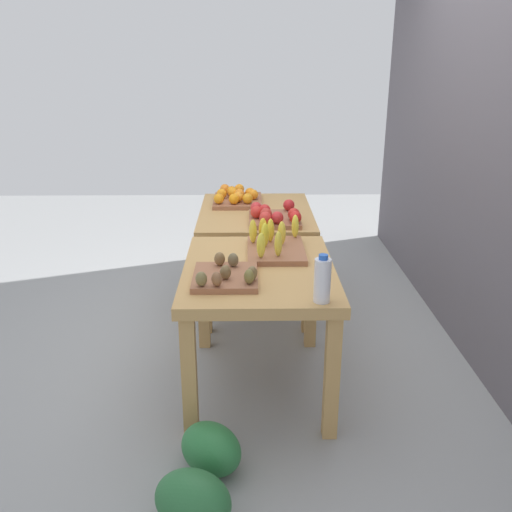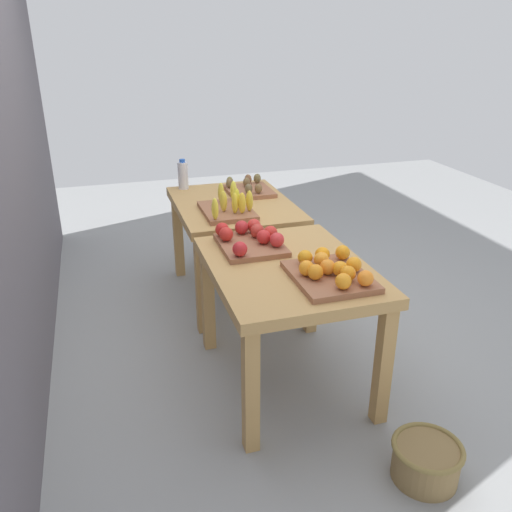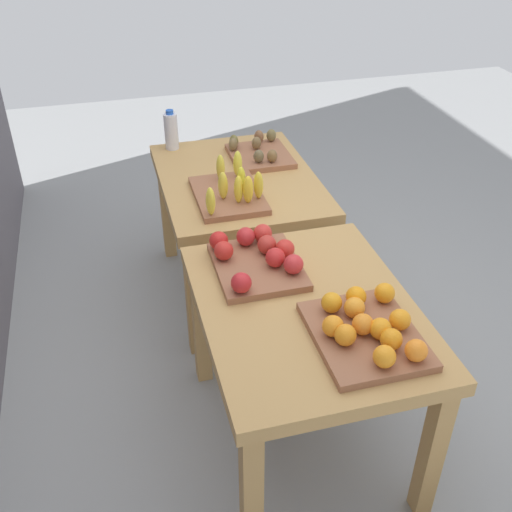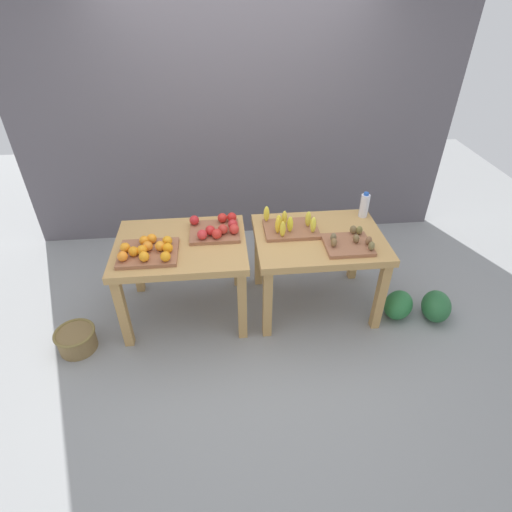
{
  "view_description": "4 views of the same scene",
  "coord_description": "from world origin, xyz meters",
  "px_view_note": "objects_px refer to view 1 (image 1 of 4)",
  "views": [
    {
      "loc": [
        3.34,
        -0.06,
        1.79
      ],
      "look_at": [
        -0.09,
        -0.01,
        0.55
      ],
      "focal_mm": 39.46,
      "sensor_mm": 36.0,
      "label": 1
    },
    {
      "loc": [
        -2.91,
        0.89,
        1.85
      ],
      "look_at": [
        -0.01,
        0.0,
        0.54
      ],
      "focal_mm": 37.1,
      "sensor_mm": 36.0,
      "label": 2
    },
    {
      "loc": [
        -2.24,
        0.65,
        2.15
      ],
      "look_at": [
        0.06,
        0.03,
        0.55
      ],
      "focal_mm": 42.63,
      "sensor_mm": 36.0,
      "label": 3
    },
    {
      "loc": [
        -0.22,
        -2.71,
        2.5
      ],
      "look_at": [
        0.05,
        0.03,
        0.54
      ],
      "focal_mm": 28.51,
      "sensor_mm": 36.0,
      "label": 4
    }
  ],
  "objects_px": {
    "display_table_right": "(259,285)",
    "water_bottle": "(322,280)",
    "display_table_left": "(256,225)",
    "watermelon_pile": "(202,475)",
    "kiwi_bin": "(226,275)",
    "wicker_basket": "(216,253)",
    "apple_bin": "(274,216)",
    "banana_crate": "(274,244)",
    "orange_bin": "(237,197)"
  },
  "relations": [
    {
      "from": "kiwi_bin",
      "to": "display_table_right",
      "type": "bearing_deg",
      "value": 139.61
    },
    {
      "from": "display_table_right",
      "to": "banana_crate",
      "type": "bearing_deg",
      "value": 158.55
    },
    {
      "from": "display_table_right",
      "to": "banana_crate",
      "type": "relative_size",
      "value": 2.36
    },
    {
      "from": "banana_crate",
      "to": "kiwi_bin",
      "type": "xyz_separation_m",
      "value": [
        0.43,
        -0.26,
        -0.02
      ]
    },
    {
      "from": "apple_bin",
      "to": "watermelon_pile",
      "type": "bearing_deg",
      "value": -12.46
    },
    {
      "from": "display_table_right",
      "to": "water_bottle",
      "type": "relative_size",
      "value": 4.58
    },
    {
      "from": "watermelon_pile",
      "to": "display_table_left",
      "type": "bearing_deg",
      "value": 172.63
    },
    {
      "from": "apple_bin",
      "to": "kiwi_bin",
      "type": "distance_m",
      "value": 1.06
    },
    {
      "from": "banana_crate",
      "to": "display_table_left",
      "type": "bearing_deg",
      "value": -174.16
    },
    {
      "from": "display_table_left",
      "to": "display_table_right",
      "type": "bearing_deg",
      "value": 0.0
    },
    {
      "from": "water_bottle",
      "to": "watermelon_pile",
      "type": "bearing_deg",
      "value": -51.68
    },
    {
      "from": "orange_bin",
      "to": "kiwi_bin",
      "type": "relative_size",
      "value": 1.2
    },
    {
      "from": "orange_bin",
      "to": "wicker_basket",
      "type": "xyz_separation_m",
      "value": [
        -0.64,
        -0.21,
        -0.67
      ]
    },
    {
      "from": "apple_bin",
      "to": "kiwi_bin",
      "type": "relative_size",
      "value": 1.13
    },
    {
      "from": "kiwi_bin",
      "to": "water_bottle",
      "type": "xyz_separation_m",
      "value": [
        0.25,
        0.44,
        0.08
      ]
    },
    {
      "from": "kiwi_bin",
      "to": "water_bottle",
      "type": "relative_size",
      "value": 1.61
    },
    {
      "from": "display_table_right",
      "to": "kiwi_bin",
      "type": "relative_size",
      "value": 2.84
    },
    {
      "from": "display_table_right",
      "to": "kiwi_bin",
      "type": "distance_m",
      "value": 0.29
    },
    {
      "from": "orange_bin",
      "to": "apple_bin",
      "type": "distance_m",
      "value": 0.58
    },
    {
      "from": "apple_bin",
      "to": "banana_crate",
      "type": "distance_m",
      "value": 0.6
    },
    {
      "from": "watermelon_pile",
      "to": "wicker_basket",
      "type": "relative_size",
      "value": 2.14
    },
    {
      "from": "banana_crate",
      "to": "watermelon_pile",
      "type": "relative_size",
      "value": 0.65
    },
    {
      "from": "kiwi_bin",
      "to": "water_bottle",
      "type": "distance_m",
      "value": 0.51
    },
    {
      "from": "watermelon_pile",
      "to": "kiwi_bin",
      "type": "bearing_deg",
      "value": 172.32
    },
    {
      "from": "orange_bin",
      "to": "water_bottle",
      "type": "relative_size",
      "value": 1.94
    },
    {
      "from": "display_table_left",
      "to": "watermelon_pile",
      "type": "bearing_deg",
      "value": -7.37
    },
    {
      "from": "orange_bin",
      "to": "apple_bin",
      "type": "relative_size",
      "value": 1.06
    },
    {
      "from": "kiwi_bin",
      "to": "wicker_basket",
      "type": "relative_size",
      "value": 1.16
    },
    {
      "from": "display_table_left",
      "to": "watermelon_pile",
      "type": "height_order",
      "value": "display_table_left"
    },
    {
      "from": "orange_bin",
      "to": "apple_bin",
      "type": "bearing_deg",
      "value": 26.33
    },
    {
      "from": "orange_bin",
      "to": "display_table_right",
      "type": "bearing_deg",
      "value": 5.93
    },
    {
      "from": "kiwi_bin",
      "to": "wicker_basket",
      "type": "xyz_separation_m",
      "value": [
        -2.18,
        -0.18,
        -0.66
      ]
    },
    {
      "from": "apple_bin",
      "to": "water_bottle",
      "type": "relative_size",
      "value": 1.82
    },
    {
      "from": "display_table_right",
      "to": "wicker_basket",
      "type": "height_order",
      "value": "display_table_right"
    },
    {
      "from": "display_table_left",
      "to": "apple_bin",
      "type": "xyz_separation_m",
      "value": [
        0.29,
        0.12,
        0.15
      ]
    },
    {
      "from": "display_table_left",
      "to": "orange_bin",
      "type": "height_order",
      "value": "orange_bin"
    },
    {
      "from": "apple_bin",
      "to": "kiwi_bin",
      "type": "height_order",
      "value": "apple_bin"
    },
    {
      "from": "apple_bin",
      "to": "banana_crate",
      "type": "bearing_deg",
      "value": -2.56
    },
    {
      "from": "orange_bin",
      "to": "water_bottle",
      "type": "distance_m",
      "value": 1.84
    },
    {
      "from": "kiwi_bin",
      "to": "display_table_left",
      "type": "bearing_deg",
      "value": 172.79
    },
    {
      "from": "banana_crate",
      "to": "water_bottle",
      "type": "bearing_deg",
      "value": 15.35
    },
    {
      "from": "orange_bin",
      "to": "watermelon_pile",
      "type": "xyz_separation_m",
      "value": [
        2.21,
        -0.12,
        -0.65
      ]
    },
    {
      "from": "banana_crate",
      "to": "wicker_basket",
      "type": "distance_m",
      "value": 1.93
    },
    {
      "from": "display_table_right",
      "to": "water_bottle",
      "type": "bearing_deg",
      "value": 31.83
    },
    {
      "from": "watermelon_pile",
      "to": "apple_bin",
      "type": "bearing_deg",
      "value": 167.54
    },
    {
      "from": "orange_bin",
      "to": "water_bottle",
      "type": "height_order",
      "value": "water_bottle"
    },
    {
      "from": "banana_crate",
      "to": "kiwi_bin",
      "type": "height_order",
      "value": "banana_crate"
    },
    {
      "from": "orange_bin",
      "to": "water_bottle",
      "type": "xyz_separation_m",
      "value": [
        1.79,
        0.42,
        0.06
      ]
    },
    {
      "from": "display_table_left",
      "to": "display_table_right",
      "type": "distance_m",
      "value": 1.12
    },
    {
      "from": "orange_bin",
      "to": "display_table_left",
      "type": "bearing_deg",
      "value": 31.73
    }
  ]
}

